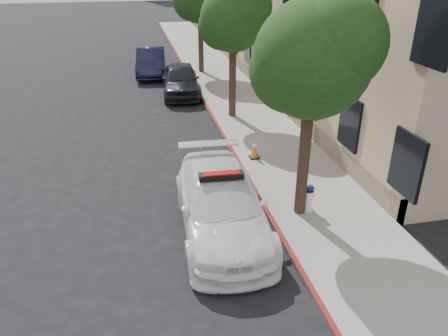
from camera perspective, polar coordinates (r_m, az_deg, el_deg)
ground at (r=13.18m, az=-5.30°, el=-3.11°), size 120.00×120.00×0.00m
sidewalk at (r=22.87m, az=0.49°, el=10.10°), size 3.20×50.00×0.15m
curb_strip at (r=22.60m, az=-3.38°, el=9.85°), size 0.12×50.00×0.15m
tree_near at (r=10.52m, az=11.71°, el=13.87°), size 2.92×2.82×5.62m
tree_mid at (r=18.05m, az=1.29°, el=19.00°), size 2.77×2.64×5.43m
police_car at (r=11.03m, az=-0.35°, el=-4.76°), size 2.35×5.26×1.65m
parked_car_mid at (r=22.38m, az=-5.68°, el=11.42°), size 2.14×4.58×1.52m
parked_car_far at (r=26.58m, az=-9.49°, el=13.58°), size 2.01×4.76×1.53m
fire_hydrant at (r=11.96m, az=11.01°, el=-3.88°), size 0.32×0.30×0.77m
traffic_cone at (r=14.84m, az=4.01°, el=2.48°), size 0.35×0.35×0.65m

